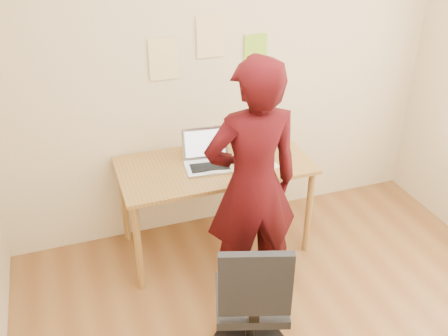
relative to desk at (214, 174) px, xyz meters
name	(u,v)px	position (x,y,z in m)	size (l,w,h in m)	color
room	(348,180)	(0.19, -1.38, 0.70)	(3.58, 3.58, 2.78)	brown
desk	(214,174)	(0.00, 0.00, 0.00)	(1.40, 0.70, 0.74)	olive
laptop	(208,158)	(-0.05, 0.01, 0.14)	(0.37, 0.33, 0.24)	#B5B5BD
paper_sheet	(259,161)	(0.32, -0.08, 0.09)	(0.20, 0.29, 0.00)	white
phone	(255,171)	(0.24, -0.21, 0.09)	(0.08, 0.14, 0.01)	black
wall_note_left	(164,59)	(-0.25, 0.36, 0.79)	(0.21, 0.00, 0.30)	#E6CB89
wall_note_mid	(211,37)	(0.10, 0.36, 0.92)	(0.21, 0.00, 0.30)	#E6CB89
wall_note_right	(256,50)	(0.45, 0.36, 0.79)	(0.18, 0.00, 0.24)	#86BC2A
office_chair	(252,311)	(-0.15, -1.13, -0.26)	(0.51, 0.52, 0.92)	black
person	(252,186)	(0.07, -0.55, 0.20)	(0.62, 0.41, 1.71)	#35070A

